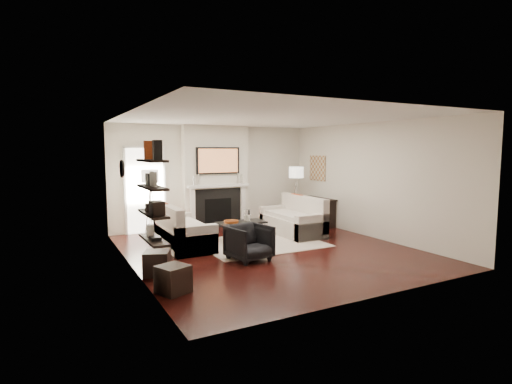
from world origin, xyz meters
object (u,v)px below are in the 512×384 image
loveseat_left_base (184,237)px  loveseat_right_base (292,226)px  lamp_right_shade (296,172)px  ottoman_near (157,263)px  coffee_table (241,223)px  lamp_left_shade (150,176)px  armchair (249,241)px

loveseat_left_base → loveseat_right_base: same height
loveseat_right_base → lamp_right_shade: size_ratio=4.50×
loveseat_right_base → ottoman_near: (-3.74, -1.65, -0.01)m
coffee_table → loveseat_left_base: bearing=-178.0°
lamp_left_shade → ottoman_near: lamp_left_shade is taller
armchair → lamp_left_shade: size_ratio=1.82×
loveseat_left_base → coffee_table: bearing=2.0°
coffee_table → armchair: 1.71m
armchair → lamp_right_shade: bearing=32.7°
loveseat_left_base → ottoman_near: bearing=-121.2°
armchair → ottoman_near: 1.77m
armchair → lamp_left_shade: 3.29m
armchair → ottoman_near: size_ratio=1.82×
lamp_right_shade → loveseat_left_base: bearing=-163.8°
loveseat_left_base → ottoman_near: (-0.99, -1.63, -0.01)m
loveseat_right_base → coffee_table: 1.39m
coffee_table → lamp_right_shade: (2.15, 0.98, 1.05)m
armchair → lamp_right_shade: lamp_right_shade is taller
ottoman_near → loveseat_left_base: bearing=58.8°
armchair → lamp_right_shade: (2.76, 2.57, 1.09)m
lamp_right_shade → ottoman_near: (-4.52, -2.65, -1.25)m
lamp_right_shade → ottoman_near: 5.39m
loveseat_left_base → coffee_table: 1.40m
loveseat_left_base → armchair: (0.77, -1.55, 0.15)m
armchair → lamp_right_shade: size_ratio=1.82×
loveseat_left_base → loveseat_right_base: 2.76m
lamp_right_shade → loveseat_right_base: bearing=-127.6°
lamp_left_shade → lamp_right_shade: same height
loveseat_left_base → coffee_table: same height
loveseat_left_base → loveseat_right_base: (2.76, 0.02, 0.00)m
lamp_right_shade → coffee_table: bearing=-155.6°
loveseat_left_base → loveseat_right_base: bearing=0.4°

